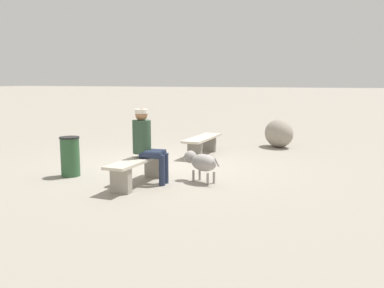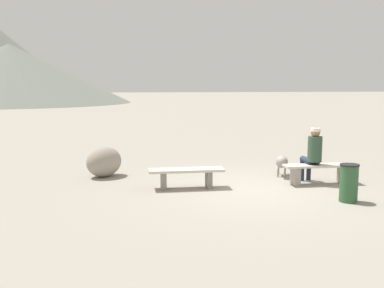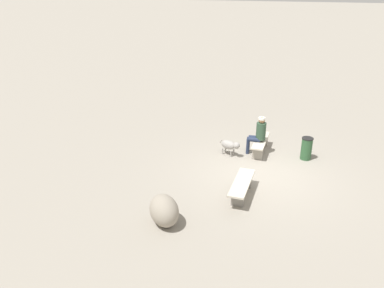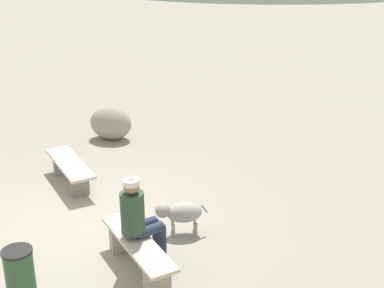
{
  "view_description": "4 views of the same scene",
  "coord_description": "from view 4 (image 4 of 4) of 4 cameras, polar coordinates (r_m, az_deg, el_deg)",
  "views": [
    {
      "loc": [
        7.92,
        3.87,
        1.85
      ],
      "look_at": [
        0.42,
        0.85,
        0.59
      ],
      "focal_mm": 38.23,
      "sensor_mm": 36.0,
      "label": 1
    },
    {
      "loc": [
        -2.81,
        -9.33,
        2.39
      ],
      "look_at": [
        -1.25,
        1.52,
        0.86
      ],
      "focal_mm": 40.78,
      "sensor_mm": 36.0,
      "label": 2
    },
    {
      "loc": [
        -10.98,
        -1.31,
        5.65
      ],
      "look_at": [
        -0.16,
        2.27,
        0.78
      ],
      "focal_mm": 36.1,
      "sensor_mm": 36.0,
      "label": 3
    },
    {
      "loc": [
        7.39,
        -2.06,
        4.29
      ],
      "look_at": [
        -0.32,
        2.27,
        0.86
      ],
      "focal_mm": 48.9,
      "sensor_mm": 36.0,
      "label": 4
    }
  ],
  "objects": [
    {
      "name": "dog",
      "position": [
        8.16,
        -1.31,
        -7.48
      ],
      "size": [
        0.5,
        0.78,
        0.55
      ],
      "rotation": [
        0.0,
        0.0,
        4.33
      ],
      "color": "gray",
      "rests_on": "ground"
    },
    {
      "name": "trash_bin",
      "position": [
        7.06,
        -18.23,
        -13.59
      ],
      "size": [
        0.38,
        0.38,
        0.77
      ],
      "color": "#2D5633",
      "rests_on": "ground"
    },
    {
      "name": "bench_left",
      "position": [
        10.07,
        -13.16,
        -2.57
      ],
      "size": [
        1.72,
        0.45,
        0.45
      ],
      "rotation": [
        0.0,
        0.0,
        0.0
      ],
      "color": "gray",
      "rests_on": "ground"
    },
    {
      "name": "boulder",
      "position": [
        12.21,
        -8.86,
        2.27
      ],
      "size": [
        1.2,
        1.17,
        0.78
      ],
      "primitive_type": "ellipsoid",
      "rotation": [
        0.0,
        0.0,
        3.86
      ],
      "color": "gray",
      "rests_on": "ground"
    },
    {
      "name": "ground",
      "position": [
        8.8,
        -12.1,
        -8.74
      ],
      "size": [
        210.0,
        210.0,
        0.06
      ],
      "primitive_type": "cube",
      "color": "gray"
    },
    {
      "name": "seated_person",
      "position": [
        7.28,
        -5.91,
        -7.72
      ],
      "size": [
        0.37,
        0.64,
        1.36
      ],
      "rotation": [
        0.0,
        0.0,
        0.1
      ],
      "color": "#2D4733",
      "rests_on": "ground"
    },
    {
      "name": "bench_right",
      "position": [
        7.37,
        -5.9,
        -11.52
      ],
      "size": [
        1.73,
        0.4,
        0.47
      ],
      "rotation": [
        0.0,
        0.0,
        0.0
      ],
      "color": "gray",
      "rests_on": "ground"
    }
  ]
}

